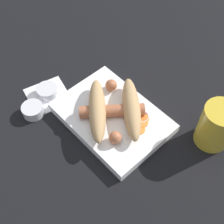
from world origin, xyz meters
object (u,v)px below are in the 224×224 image
bread_roll (114,109)px  condiment_cup_far (33,110)px  food_tray (112,117)px  sausage (113,110)px  condiment_cup_near (47,92)px  drink_glass (216,126)px

bread_roll → condiment_cup_far: size_ratio=4.03×
food_tray → bread_roll: bread_roll is taller
sausage → condiment_cup_near: 0.19m
bread_roll → condiment_cup_near: size_ratio=4.03×
food_tray → sausage: bearing=97.4°
bread_roll → food_tray: bearing=-128.9°
drink_glass → condiment_cup_near: bearing=-151.3°
condiment_cup_near → condiment_cup_far: (0.02, -0.06, 0.00)m
bread_roll → sausage: bread_roll is taller
sausage → condiment_cup_far: sausage is taller
condiment_cup_near → sausage: bearing=22.9°
drink_glass → bread_roll: bearing=-146.2°
food_tray → bread_roll: 0.03m
food_tray → condiment_cup_near: 0.19m
sausage → drink_glass: bearing=33.4°
condiment_cup_far → drink_glass: 0.44m
bread_roll → drink_glass: 0.23m
condiment_cup_far → bread_roll: bearing=41.5°
sausage → drink_glass: 0.24m
bread_roll → condiment_cup_near: bearing=-157.5°
bread_roll → drink_glass: size_ratio=1.95×
condiment_cup_far → drink_glass: size_ratio=0.48×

